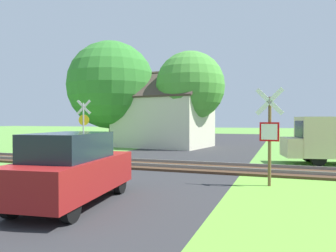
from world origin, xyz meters
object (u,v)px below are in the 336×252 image
Objects in this scene: house at (163,120)px; tree_center at (190,86)px; tree_left at (111,85)px; crossing_sign_far at (84,122)px; stop_sign_near at (270,132)px; parked_car at (72,169)px.

tree_center is at bearing -3.88° from house.
house is at bearing 7.47° from tree_left.
house reaches higher than crossing_sign_far.
tree_left is (-2.02, 6.88, 2.94)m from crossing_sign_far.
house is at bearing -50.34° from stop_sign_near.
crossing_sign_far is 0.39× the size of tree_left.
parked_car is (-4.51, -3.97, -0.83)m from stop_sign_near.
crossing_sign_far is at bearing -21.11° from stop_sign_near.
tree_left is at bearing 95.57° from crossing_sign_far.
crossing_sign_far reaches higher than parked_car.
crossing_sign_far is at bearing -123.56° from tree_center.
parked_car is (3.89, -17.17, -1.20)m from house.
parked_car is (8.20, -16.60, -3.99)m from tree_left.
stop_sign_near is 0.37× the size of tree_left.
stop_sign_near is 0.95× the size of crossing_sign_far.
house is 1.09× the size of tree_center.
crossing_sign_far is at bearing -97.96° from house.
tree_center is (2.30, -0.53, 2.50)m from house.
tree_center is 17.12m from parked_car.
house is (-8.40, 13.20, 0.37)m from stop_sign_near.
house reaches higher than stop_sign_near.
tree_left is (-4.31, -0.56, 2.79)m from house.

